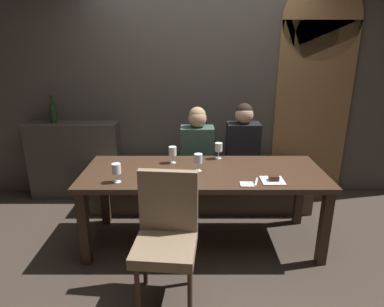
# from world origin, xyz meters

# --- Properties ---
(ground) EXTENTS (9.00, 9.00, 0.00)m
(ground) POSITION_xyz_m (0.00, 0.00, 0.00)
(ground) COLOR #382D26
(back_wall_tiled) EXTENTS (6.00, 0.12, 3.00)m
(back_wall_tiled) POSITION_xyz_m (0.00, 1.22, 1.50)
(back_wall_tiled) COLOR #423D38
(back_wall_tiled) RESTS_ON ground
(arched_door) EXTENTS (0.90, 0.05, 2.55)m
(arched_door) POSITION_xyz_m (1.35, 1.15, 1.36)
(arched_door) COLOR brown
(arched_door) RESTS_ON ground
(back_counter) EXTENTS (1.10, 0.28, 0.95)m
(back_counter) POSITION_xyz_m (-1.55, 1.04, 0.47)
(back_counter) COLOR #38342F
(back_counter) RESTS_ON ground
(dining_table) EXTENTS (2.20, 0.84, 0.74)m
(dining_table) POSITION_xyz_m (0.00, 0.00, 0.65)
(dining_table) COLOR #342217
(dining_table) RESTS_ON ground
(banquette_bench) EXTENTS (2.50, 0.44, 0.45)m
(banquette_bench) POSITION_xyz_m (0.00, 0.70, 0.23)
(banquette_bench) COLOR #4A3C2E
(banquette_bench) RESTS_ON ground
(chair_near_side) EXTENTS (0.48, 0.48, 0.98)m
(chair_near_side) POSITION_xyz_m (-0.29, -0.72, 0.56)
(chair_near_side) COLOR #3D281C
(chair_near_side) RESTS_ON ground
(diner_redhead) EXTENTS (0.36, 0.24, 0.76)m
(diner_redhead) POSITION_xyz_m (-0.05, 0.67, 0.81)
(diner_redhead) COLOR #2D473D
(diner_redhead) RESTS_ON banquette_bench
(diner_bearded) EXTENTS (0.36, 0.24, 0.79)m
(diner_bearded) POSITION_xyz_m (0.46, 0.71, 0.82)
(diner_bearded) COLOR black
(diner_bearded) RESTS_ON banquette_bench
(wine_bottle_dark_red) EXTENTS (0.08, 0.08, 0.33)m
(wine_bottle_dark_red) POSITION_xyz_m (-1.75, 1.04, 1.07)
(wine_bottle_dark_red) COLOR black
(wine_bottle_dark_red) RESTS_ON back_counter
(wine_glass_near_right) EXTENTS (0.08, 0.08, 0.16)m
(wine_glass_near_right) POSITION_xyz_m (-0.73, -0.26, 0.85)
(wine_glass_near_right) COLOR silver
(wine_glass_near_right) RESTS_ON dining_table
(wine_glass_end_right) EXTENTS (0.08, 0.08, 0.16)m
(wine_glass_end_right) POSITION_xyz_m (0.16, 0.34, 0.86)
(wine_glass_end_right) COLOR silver
(wine_glass_end_right) RESTS_ON dining_table
(wine_glass_far_left) EXTENTS (0.08, 0.08, 0.16)m
(wine_glass_far_left) POSITION_xyz_m (-0.29, 0.21, 0.86)
(wine_glass_far_left) COLOR silver
(wine_glass_far_left) RESTS_ON dining_table
(wine_glass_center_front) EXTENTS (0.08, 0.08, 0.16)m
(wine_glass_center_front) POSITION_xyz_m (-0.05, -0.01, 0.86)
(wine_glass_center_front) COLOR silver
(wine_glass_center_front) RESTS_ON dining_table
(dessert_plate) EXTENTS (0.19, 0.19, 0.05)m
(dessert_plate) POSITION_xyz_m (0.58, -0.25, 0.75)
(dessert_plate) COLOR white
(dessert_plate) RESTS_ON dining_table
(fork_on_table) EXTENTS (0.06, 0.17, 0.01)m
(fork_on_table) POSITION_xyz_m (0.44, -0.26, 0.74)
(fork_on_table) COLOR silver
(fork_on_table) RESTS_ON dining_table
(folded_napkin) EXTENTS (0.11, 0.10, 0.01)m
(folded_napkin) POSITION_xyz_m (0.35, -0.32, 0.74)
(folded_napkin) COLOR silver
(folded_napkin) RESTS_ON dining_table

